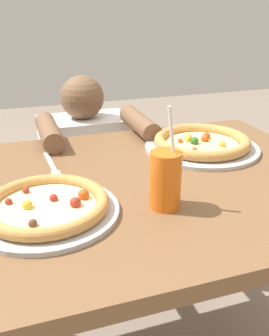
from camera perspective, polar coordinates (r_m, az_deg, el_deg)
dining_table at (r=1.09m, az=2.10°, el=-7.34°), size 1.11×0.86×0.75m
pizza_near at (r=0.88m, az=-13.10°, el=-5.70°), size 0.33×0.33×0.04m
pizza_far at (r=1.26m, az=10.09°, el=3.69°), size 0.37×0.37×0.05m
drink_cup_colored at (r=0.87m, az=4.69°, el=-1.75°), size 0.07×0.07×0.24m
fork at (r=1.14m, az=-12.32°, el=0.40°), size 0.03×0.20×0.00m
diner_seated at (r=1.70m, az=-7.07°, el=-3.40°), size 0.40×0.52×0.93m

